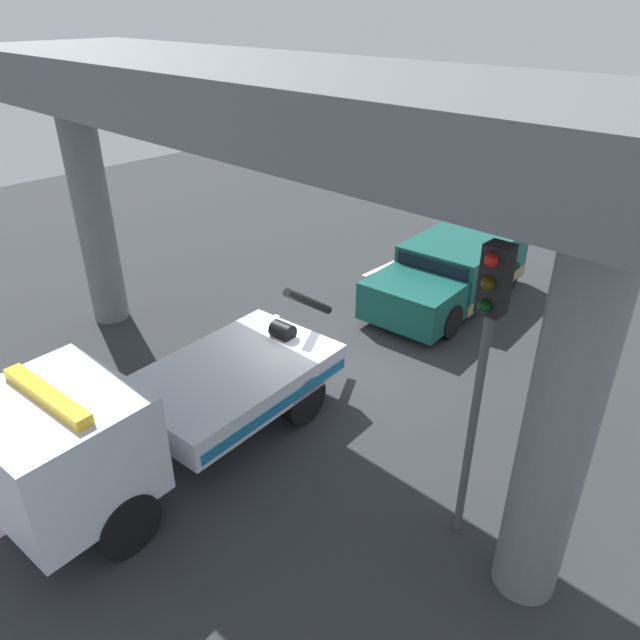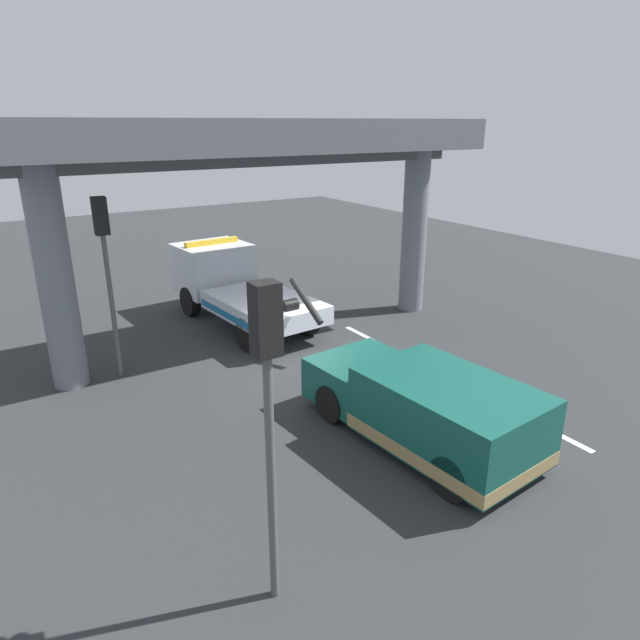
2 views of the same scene
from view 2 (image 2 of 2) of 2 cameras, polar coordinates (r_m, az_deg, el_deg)
The scene contains 9 objects.
ground_plane at distance 15.74m, azimuth -2.34°, elevation -4.08°, with size 60.00×40.00×0.10m, color #2D3033.
lane_stripe_west at distance 13.35m, azimuth 21.43°, elevation -9.89°, with size 2.60×0.16×0.01m, color silver.
lane_stripe_mid at distance 17.09m, azimuth 5.30°, elevation -2.00°, with size 2.60×0.16×0.01m, color silver.
lane_stripe_east at distance 21.86m, azimuth -4.34°, elevation 2.89°, with size 2.60×0.16×0.01m, color silver.
tow_truck_white at distance 18.71m, azimuth -8.85°, elevation 3.65°, with size 7.33×2.85×2.46m.
towed_van_green at distance 11.65m, azimuth 10.76°, elevation -8.90°, with size 5.35×2.58×1.58m.
overpass_structure at distance 15.91m, azimuth -5.79°, elevation 16.41°, with size 3.60×13.25×6.34m.
traffic_light_near at distance 6.83m, azimuth -5.42°, elevation -6.19°, with size 0.39×0.32×4.55m.
traffic_light_far at distance 14.57m, azimuth -21.13°, elevation 6.73°, with size 0.39×0.32×4.61m.
Camera 2 is at (-12.48, 7.21, 6.27)m, focal length 31.35 mm.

